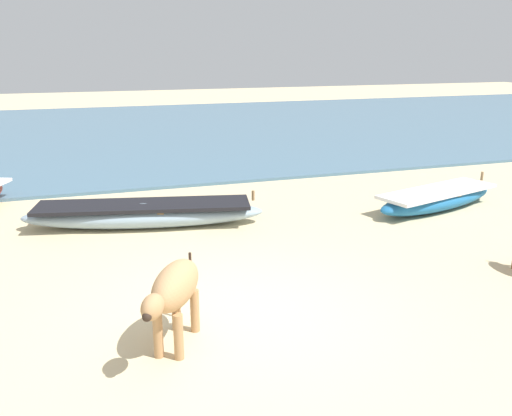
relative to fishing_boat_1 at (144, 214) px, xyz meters
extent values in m
plane|color=beige|center=(0.82, -4.24, -0.26)|extent=(80.00, 80.00, 0.00)
cube|color=slate|center=(0.82, 12.82, -0.22)|extent=(60.00, 20.00, 0.08)
ellipsoid|color=#8CA5B7|center=(0.00, 0.00, -0.02)|extent=(4.85, 1.95, 0.47)
cube|color=black|center=(0.00, 0.00, 0.18)|extent=(4.29, 1.81, 0.07)
cube|color=olive|center=(0.35, -0.07, 0.11)|extent=(0.29, 0.83, 0.04)
cylinder|color=olive|center=(2.13, -0.46, 0.31)|extent=(0.06, 0.06, 0.20)
ellipsoid|color=#1E669E|center=(6.29, -0.80, -0.04)|extent=(3.55, 1.81, 0.44)
cube|color=white|center=(6.29, -0.80, 0.15)|extent=(3.15, 1.68, 0.07)
cube|color=olive|center=(6.53, -0.73, 0.08)|extent=(0.33, 0.77, 0.04)
cylinder|color=olive|center=(7.80, -0.37, 0.28)|extent=(0.06, 0.06, 0.20)
ellipsoid|color=tan|center=(-0.20, -4.69, 0.51)|extent=(0.93, 1.20, 0.49)
ellipsoid|color=tan|center=(-0.55, -5.34, 0.59)|extent=(0.37, 0.43, 0.27)
sphere|color=#2D2119|center=(-0.63, -5.48, 0.56)|extent=(0.14, 0.14, 0.10)
cylinder|color=tan|center=(-0.25, -5.03, 0.02)|extent=(0.11, 0.11, 0.56)
cylinder|color=tan|center=(-0.46, -4.91, 0.02)|extent=(0.11, 0.11, 0.56)
cylinder|color=tan|center=(0.07, -4.46, 0.02)|extent=(0.11, 0.11, 0.56)
cylinder|color=tan|center=(-0.15, -4.34, 0.02)|extent=(0.11, 0.11, 0.56)
cylinder|color=#2D2119|center=(0.09, -4.17, 0.46)|extent=(0.04, 0.04, 0.46)
camera|label=1|loc=(-1.16, -10.59, 3.19)|focal=38.50mm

